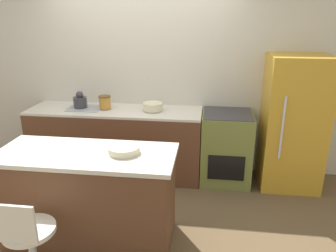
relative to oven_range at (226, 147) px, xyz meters
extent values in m
plane|color=brown|center=(-1.12, -0.34, -0.46)|extent=(14.00, 14.00, 0.00)
cube|color=beige|center=(-1.12, 0.35, 0.84)|extent=(8.00, 0.06, 2.60)
cube|color=brown|center=(-1.47, 0.00, -0.02)|extent=(2.28, 0.64, 0.89)
cube|color=beige|center=(-1.47, 0.00, 0.44)|extent=(2.28, 0.64, 0.03)
cube|color=#9EA3A8|center=(-1.87, 0.00, 0.46)|extent=(0.44, 0.35, 0.01)
cube|color=brown|center=(-1.34, -1.38, -0.02)|extent=(1.58, 0.64, 0.88)
cube|color=beige|center=(-1.34, -1.38, 0.44)|extent=(1.65, 0.68, 0.04)
cube|color=olive|center=(0.00, 0.00, 0.00)|extent=(0.63, 0.64, 0.92)
cube|color=black|center=(0.00, -0.32, -0.14)|extent=(0.44, 0.01, 0.32)
cube|color=#333338|center=(0.00, 0.00, 0.46)|extent=(0.60, 0.61, 0.01)
cube|color=gold|center=(0.80, 0.00, 0.37)|extent=(0.71, 0.65, 1.66)
cube|color=silver|center=(0.60, -0.34, 0.41)|extent=(0.02, 0.02, 0.75)
cylinder|color=silver|center=(-1.60, -2.00, 0.04)|extent=(0.41, 0.41, 0.04)
cube|color=silver|center=(-1.60, -2.17, 0.22)|extent=(0.35, 0.02, 0.32)
cylinder|color=#333338|center=(-1.93, 0.01, 0.53)|extent=(0.17, 0.17, 0.14)
sphere|color=#333338|center=(-1.93, 0.01, 0.64)|extent=(0.10, 0.10, 0.10)
cylinder|color=beige|center=(-0.96, 0.01, 0.51)|extent=(0.25, 0.25, 0.10)
cylinder|color=#B77F33|center=(-1.59, 0.01, 0.54)|extent=(0.15, 0.15, 0.15)
cylinder|color=brown|center=(-1.59, 0.01, 0.62)|extent=(0.16, 0.16, 0.02)
cylinder|color=beige|center=(-0.99, -1.34, 0.49)|extent=(0.29, 0.29, 0.06)
camera|label=1|loc=(-0.24, -3.99, 1.66)|focal=35.00mm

